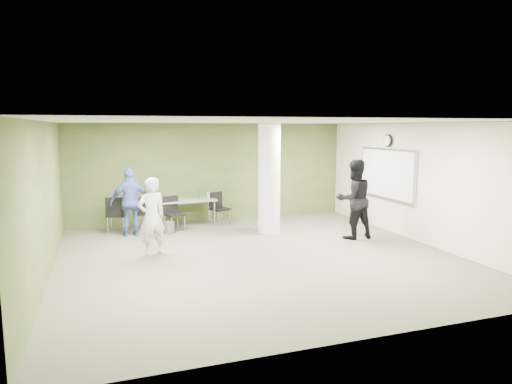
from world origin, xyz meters
name	(u,v)px	position (x,y,z in m)	size (l,w,h in m)	color
floor	(258,256)	(0.00, 0.00, 0.00)	(8.00, 8.00, 0.00)	#575946
ceiling	(258,122)	(0.00, 0.00, 2.80)	(8.00, 8.00, 0.00)	white
wall_back	(212,172)	(0.00, 4.00, 1.40)	(8.00, 0.02, 2.80)	#3F5226
wall_left	(45,200)	(-4.00, 0.00, 1.40)	(0.02, 8.00, 2.80)	#3F5226
wall_right_cream	(419,183)	(4.00, 0.00, 1.40)	(0.02, 8.00, 2.80)	beige
column	(269,178)	(1.00, 2.00, 1.40)	(0.56, 0.56, 2.80)	silver
whiteboard	(386,174)	(3.92, 1.20, 1.50)	(0.05, 2.30, 1.30)	silver
wall_clock	(388,141)	(3.92, 1.20, 2.35)	(0.06, 0.32, 0.32)	black
folding_table	(187,201)	(-0.85, 3.41, 0.69)	(1.59, 0.77, 0.99)	gray
wastebasket	(169,228)	(-1.45, 2.71, 0.15)	(0.27, 0.27, 0.31)	#4C4C4C
chair_back_left	(116,212)	(-2.72, 3.13, 0.56)	(0.58, 0.58, 0.95)	black
chair_back_right	(146,211)	(-1.96, 3.31, 0.52)	(0.45, 0.45, 0.89)	black
chair_table_left	(173,211)	(-1.30, 3.01, 0.53)	(0.57, 0.57, 0.90)	black
chair_table_right	(218,206)	(0.01, 3.38, 0.53)	(0.58, 0.58, 0.90)	black
woman_white	(152,217)	(-2.07, 0.85, 0.83)	(0.60, 0.40, 1.65)	silver
man_black	(354,199)	(2.73, 0.76, 0.96)	(0.94, 0.73, 1.93)	black
man_blue	(131,202)	(-2.36, 2.76, 0.85)	(1.00, 0.42, 1.70)	#4254A4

